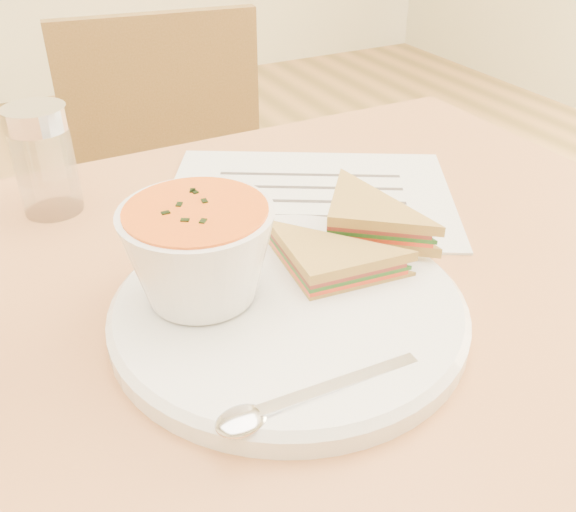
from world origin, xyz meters
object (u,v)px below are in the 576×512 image
chair_far (193,263)px  soup_bowl (200,258)px  plate (289,311)px  condiment_shaker (44,161)px

chair_far → soup_bowl: (-0.17, -0.57, 0.39)m
chair_far → plate: chair_far is taller
plate → chair_far: bearing=79.5°
plate → condiment_shaker: (-0.14, 0.30, 0.05)m
plate → condiment_shaker: size_ratio=2.55×
plate → condiment_shaker: bearing=115.3°
chair_far → soup_bowl: soup_bowl is taller
condiment_shaker → chair_far: bearing=50.7°
chair_far → plate: size_ratio=2.79×
soup_bowl → condiment_shaker: (-0.08, 0.26, 0.00)m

